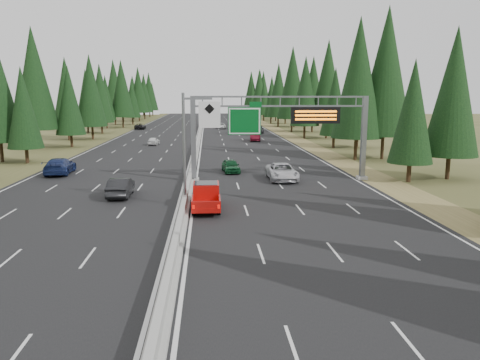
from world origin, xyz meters
name	(u,v)px	position (x,y,z in m)	size (l,w,h in m)	color
road	(199,139)	(0.00, 80.00, 0.04)	(32.00, 260.00, 0.08)	black
shoulder_right	(293,138)	(17.80, 80.00, 0.03)	(3.60, 260.00, 0.06)	olive
shoulder_left	(102,139)	(-17.80, 80.00, 0.03)	(3.60, 260.00, 0.06)	#464922
median_barrier	(199,137)	(0.00, 80.00, 0.41)	(0.70, 260.00, 0.85)	gray
sign_gantry	(287,125)	(8.92, 34.88, 5.27)	(16.75, 0.98, 7.80)	slate
hov_sign_pole	(192,142)	(0.58, 24.97, 4.72)	(2.80, 0.50, 8.00)	slate
tree_row_right	(318,88)	(22.24, 79.43, 9.44)	(11.43, 241.22, 18.74)	black
tree_row_left	(63,89)	(-22.19, 72.67, 9.04)	(11.25, 241.12, 18.11)	black
silver_minivan	(282,172)	(8.57, 35.20, 0.86)	(2.58, 5.59, 1.55)	silver
red_pickup	(206,195)	(1.50, 24.44, 1.04)	(1.89, 5.30, 1.73)	black
car_ahead_green	(231,166)	(3.99, 40.00, 0.76)	(1.60, 3.99, 1.36)	#124F27
car_ahead_dkred	(255,136)	(9.97, 74.40, 0.89)	(1.72, 4.92, 1.62)	#5C0D1B
car_ahead_dkgrey	(259,129)	(12.62, 92.56, 0.82)	(2.07, 5.09, 1.48)	black
car_ahead_white	(221,126)	(4.92, 106.60, 0.75)	(2.21, 4.79, 1.33)	white
car_ahead_far	(211,119)	(2.76, 138.68, 0.79)	(1.67, 4.16, 1.42)	black
car_onc_near	(121,187)	(-5.20, 28.72, 0.82)	(1.57, 4.51, 1.49)	black
car_onc_blue	(60,166)	(-13.31, 40.10, 0.90)	(2.31, 5.67, 1.65)	navy
car_onc_white	(154,141)	(-7.12, 68.54, 0.72)	(1.51, 3.74, 1.28)	silver
car_onc_far	(140,126)	(-14.50, 106.04, 0.76)	(2.27, 4.92, 1.37)	black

